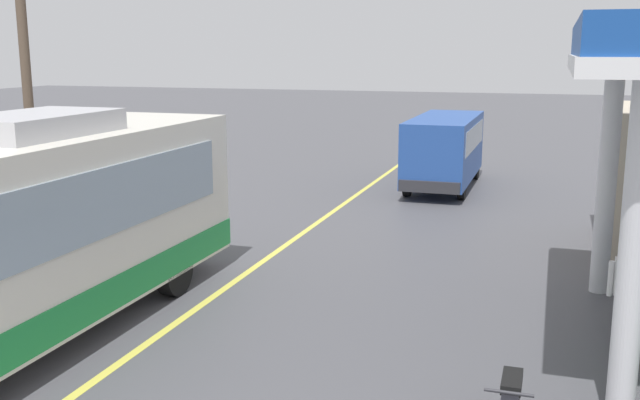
% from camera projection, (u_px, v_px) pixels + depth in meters
% --- Properties ---
extents(ground, '(120.00, 120.00, 0.00)m').
position_uv_depth(ground, '(367.00, 187.00, 25.37)').
color(ground, '#4C4C51').
extents(lane_divider_stripe, '(0.16, 50.00, 0.01)m').
position_uv_depth(lane_divider_stripe, '(324.00, 218.00, 20.70)').
color(lane_divider_stripe, '#D8CC4C').
rests_on(lane_divider_stripe, ground).
extents(coach_bus_main, '(2.60, 11.04, 3.69)m').
position_uv_depth(coach_bus_main, '(0.00, 248.00, 11.12)').
color(coach_bus_main, silver).
rests_on(coach_bus_main, ground).
extents(minibus_opposing_lane, '(2.04, 6.13, 2.44)m').
position_uv_depth(minibus_opposing_lane, '(445.00, 145.00, 25.14)').
color(minibus_opposing_lane, '#264C9E').
rests_on(minibus_opposing_lane, ground).
extents(pedestrian_by_shop, '(0.55, 0.22, 1.66)m').
position_uv_depth(pedestrian_by_shop, '(625.00, 288.00, 11.70)').
color(pedestrian_by_shop, '#33333F').
rests_on(pedestrian_by_shop, ground).
extents(utility_pole_roadside, '(1.80, 0.24, 7.10)m').
position_uv_depth(utility_pole_roadside, '(27.00, 90.00, 17.73)').
color(utility_pole_roadside, brown).
rests_on(utility_pole_roadside, ground).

